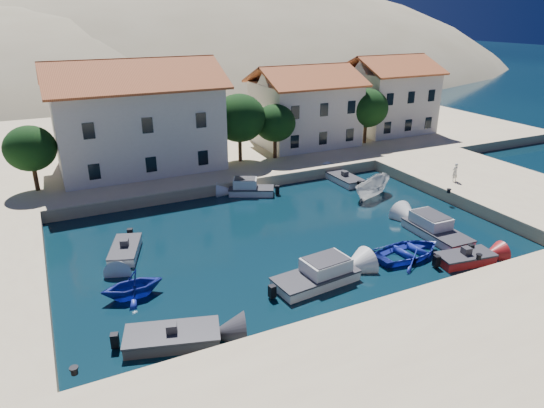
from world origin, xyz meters
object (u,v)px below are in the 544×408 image
Objects in this scene: building_left at (136,114)px; building_mid at (305,104)px; building_right at (388,93)px; cabin_cruiser_east at (437,231)px; boat_east at (371,196)px; pedestrian at (455,172)px; cabin_cruiser_south at (316,276)px; rowboat_south at (408,256)px.

building_left is 1.40× the size of building_mid.
building_right is 28.70m from cabin_cruiser_east.
pedestrian is at bearing -130.91° from boat_east.
cabin_cruiser_south is 7.05m from rowboat_south.
rowboat_south is 10.74m from boat_east.
building_mid is at bearing -75.49° from pedestrian.
pedestrian is (7.69, 6.25, 1.33)m from cabin_cruiser_east.
building_mid is 18.13m from pedestrian.
cabin_cruiser_south is 1.17× the size of boat_east.
cabin_cruiser_south is at bearing -134.07° from building_right.
building_right is 31.91m from rowboat_south.
building_mid reaches higher than cabin_cruiser_south.
rowboat_south is 1.10× the size of boat_east.
building_left is at bearing 36.52° from cabin_cruiser_east.
building_left reaches higher than boat_east.
building_mid is at bearing -30.44° from boat_east.
pedestrian is at bearing -49.28° from cabin_cruiser_east.
pedestrian reaches higher than cabin_cruiser_east.
building_right is at bearing 39.90° from cabin_cruiser_south.
cabin_cruiser_south is at bearing 88.91° from rowboat_south.
building_right is 19.60m from pedestrian.
boat_east is 2.78× the size of pedestrian.
boat_east is at bearing -40.48° from building_left.
building_mid is 2.01× the size of cabin_cruiser_south.
cabin_cruiser_east is 3.26× the size of pedestrian.
building_left is at bearing -176.19° from building_right.
pedestrian reaches higher than cabin_cruiser_south.
cabin_cruiser_south is 15.25m from boat_east.
rowboat_south is at bearing -103.92° from building_mid.
cabin_cruiser_south is 1.06× the size of rowboat_south.
building_left is 2.82× the size of cabin_cruiser_south.
building_left is 28.51m from pedestrian.
boat_east is at bearing -19.66° from pedestrian.
building_left is 30.07m from building_right.
pedestrian is (6.95, -2.14, 1.80)m from boat_east.
boat_east is at bearing 35.47° from cabin_cruiser_south.
building_mid is (18.00, 1.00, -0.71)m from building_left.
building_mid is 15.87m from boat_east.
cabin_cruiser_east reaches higher than boat_east.
building_left is at bearing 23.13° from rowboat_south.
building_right is at bearing 4.76° from building_mid.
rowboat_south is at bearing 112.83° from cabin_cruiser_east.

